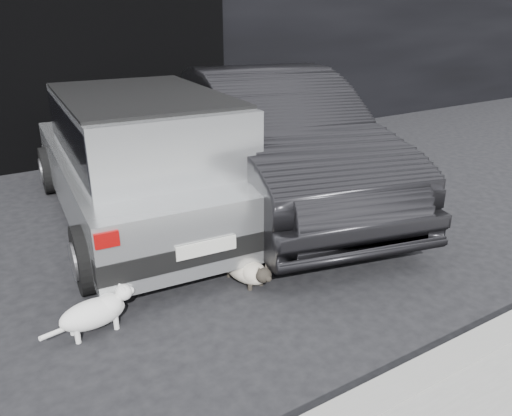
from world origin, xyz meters
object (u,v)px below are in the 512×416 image
silver_hatchback (142,152)px  cat_white (97,311)px  second_car (272,136)px  cat_siamese (248,271)px

silver_hatchback → cat_white: bearing=-115.4°
second_car → cat_siamese: (-1.48, -1.83, -0.71)m
silver_hatchback → cat_white: silver_hatchback is taller
second_car → cat_siamese: 2.45m
cat_siamese → silver_hatchback: bearing=-90.8°
silver_hatchback → second_car: (1.74, -0.13, -0.01)m
second_car → cat_white: (-2.87, -1.83, -0.65)m
cat_siamese → cat_white: cat_white is taller
silver_hatchback → cat_siamese: silver_hatchback is taller
cat_siamese → cat_white: (-1.40, -0.00, 0.05)m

